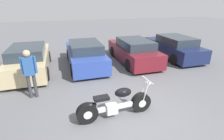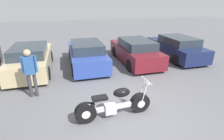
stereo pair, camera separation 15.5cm
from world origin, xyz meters
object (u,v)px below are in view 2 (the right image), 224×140
object	(u,v)px
motorcycle	(113,105)
parked_car_blue	(87,54)
parked_car_maroon	(135,51)
person_standing	(30,69)
parked_car_navy	(176,48)
parked_car_champagne	(31,59)

from	to	relation	value
motorcycle	parked_car_blue	size ratio (longest dim) A/B	0.54
parked_car_blue	parked_car_maroon	world-z (taller)	same
parked_car_maroon	person_standing	world-z (taller)	person_standing
parked_car_maroon	person_standing	bearing A→B (deg)	-151.92
parked_car_maroon	parked_car_navy	bearing A→B (deg)	2.66
parked_car_blue	parked_car_navy	size ratio (longest dim) A/B	1.00
parked_car_maroon	parked_car_champagne	bearing A→B (deg)	179.79
parked_car_blue	person_standing	bearing A→B (deg)	-129.63
parked_car_champagne	parked_car_blue	world-z (taller)	same
parked_car_blue	parked_car_navy	xyz separation A→B (m)	(5.49, 0.01, 0.00)
parked_car_blue	person_standing	world-z (taller)	person_standing
motorcycle	parked_car_blue	bearing A→B (deg)	91.53
parked_car_champagne	parked_car_navy	world-z (taller)	same
parked_car_champagne	parked_car_blue	size ratio (longest dim) A/B	1.00
parked_car_maroon	parked_car_navy	world-z (taller)	same
parked_car_navy	person_standing	xyz separation A→B (m)	(-7.83, -2.84, 0.44)
motorcycle	parked_car_navy	distance (m)	7.19
motorcycle	parked_car_maroon	bearing A→B (deg)	60.72
parked_car_maroon	person_standing	xyz separation A→B (m)	(-5.09, -2.71, 0.44)
motorcycle	person_standing	xyz separation A→B (m)	(-2.47, 1.95, 0.66)
parked_car_blue	person_standing	size ratio (longest dim) A/B	2.44
parked_car_blue	person_standing	xyz separation A→B (m)	(-2.34, -2.83, 0.44)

